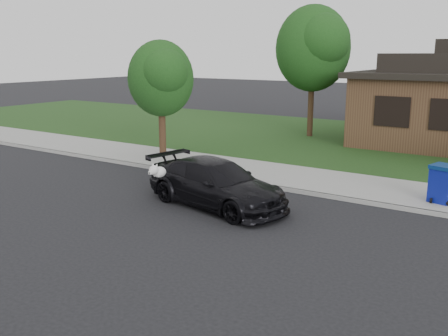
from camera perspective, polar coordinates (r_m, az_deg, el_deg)
The scene contains 8 objects.
ground at distance 12.22m, azimuth 4.41°, elevation -7.13°, with size 120.00×120.00×0.00m, color black.
sidewalk at distance 16.57m, azimuth 12.82°, elevation -1.78°, with size 60.00×3.00×0.12m, color gray.
curb at distance 15.22m, azimuth 10.82°, elevation -3.01°, with size 60.00×0.12×0.12m, color gray.
lawn at distance 24.07m, azimuth 19.59°, elevation 2.38°, with size 60.00×13.00×0.13m, color #193814.
sedan at distance 13.90m, azimuth -0.95°, elevation -1.78°, with size 4.74×2.66×1.30m.
recycling_bin at distance 15.17m, azimuth 23.73°, elevation -1.62°, with size 0.78×0.78×1.06m.
tree_0 at distance 24.96m, azimuth 10.37°, elevation 13.46°, with size 3.78×3.60×6.34m.
tree_2 at distance 19.93m, azimuth -7.13°, elevation 10.25°, with size 2.73×2.60×4.59m.
Camera 1 is at (5.49, -10.07, 4.21)m, focal length 40.00 mm.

